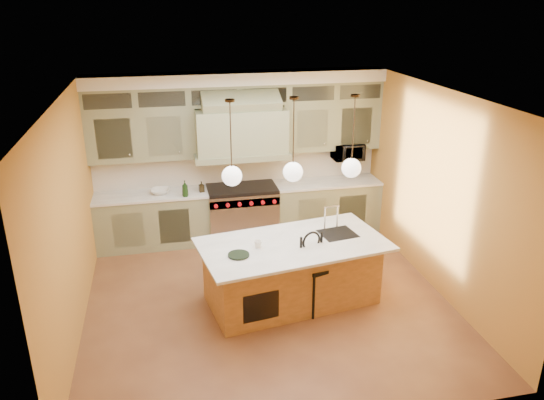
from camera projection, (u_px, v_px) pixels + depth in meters
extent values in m
plane|color=brown|center=(267.00, 299.00, 7.59)|extent=(5.00, 5.00, 0.00)
plane|color=white|center=(266.00, 96.00, 6.54)|extent=(5.00, 5.00, 0.00)
plane|color=#B47C31|center=(238.00, 154.00, 9.34)|extent=(5.00, 0.00, 5.00)
plane|color=#B47C31|center=(322.00, 305.00, 4.78)|extent=(5.00, 0.00, 5.00)
plane|color=#B47C31|center=(70.00, 221.00, 6.57)|extent=(0.00, 5.00, 5.00)
plane|color=#B47C31|center=(438.00, 191.00, 7.55)|extent=(0.00, 5.00, 5.00)
cube|color=gray|center=(153.00, 220.00, 9.10)|extent=(1.90, 0.65, 0.90)
cube|color=gray|center=(326.00, 206.00, 9.71)|extent=(1.90, 0.65, 0.90)
cube|color=white|center=(151.00, 195.00, 8.93)|extent=(1.90, 0.68, 0.04)
cube|color=white|center=(327.00, 182.00, 9.54)|extent=(1.90, 0.68, 0.04)
cube|color=silver|center=(239.00, 167.00, 9.41)|extent=(5.00, 0.04, 0.56)
cube|color=gray|center=(141.00, 135.00, 8.69)|extent=(1.75, 0.35, 0.85)
cube|color=gray|center=(330.00, 125.00, 9.33)|extent=(1.75, 0.35, 0.85)
cube|color=gray|center=(241.00, 131.00, 8.84)|extent=(1.50, 0.70, 0.75)
cube|color=#737958|center=(241.00, 154.00, 8.99)|extent=(1.60, 0.76, 0.10)
cube|color=#333833|center=(238.00, 95.00, 8.80)|extent=(5.00, 0.35, 0.35)
cube|color=white|center=(238.00, 78.00, 8.68)|extent=(5.00, 0.47, 0.20)
cube|color=silver|center=(242.00, 214.00, 9.38)|extent=(1.20, 0.70, 0.90)
cube|color=black|center=(242.00, 188.00, 9.21)|extent=(1.20, 0.70, 0.06)
cube|color=silver|center=(245.00, 203.00, 8.97)|extent=(1.20, 0.06, 0.14)
cube|color=olive|center=(291.00, 272.00, 7.41)|extent=(2.41, 1.42, 0.88)
cube|color=white|center=(293.00, 244.00, 7.20)|extent=(2.70, 1.71, 0.04)
cube|color=black|center=(338.00, 235.00, 7.48)|extent=(0.55, 0.50, 0.05)
cylinder|color=black|center=(314.00, 298.00, 7.01)|extent=(0.04, 0.04, 0.64)
cylinder|color=black|center=(334.00, 291.00, 7.16)|extent=(0.04, 0.04, 0.64)
cylinder|color=black|center=(300.00, 287.00, 7.28)|extent=(0.04, 0.04, 0.64)
cylinder|color=black|center=(320.00, 281.00, 7.43)|extent=(0.04, 0.04, 0.64)
cube|color=black|center=(318.00, 267.00, 7.10)|extent=(0.49, 0.49, 0.05)
torus|color=black|center=(311.00, 241.00, 7.12)|extent=(0.28, 0.12, 0.28)
imported|color=black|center=(348.00, 151.00, 9.50)|extent=(0.54, 0.37, 0.30)
imported|color=#173213|center=(185.00, 189.00, 8.76)|extent=(0.11, 0.11, 0.27)
imported|color=black|center=(202.00, 187.00, 8.99)|extent=(0.09, 0.10, 0.18)
imported|color=white|center=(160.00, 191.00, 8.93)|extent=(0.36, 0.36, 0.08)
imported|color=white|center=(258.00, 244.00, 7.05)|extent=(0.12, 0.12, 0.10)
cylinder|color=#2D2319|center=(230.00, 100.00, 6.38)|extent=(0.12, 0.12, 0.03)
cylinder|color=#2D2319|center=(231.00, 136.00, 6.54)|extent=(0.02, 0.02, 0.93)
sphere|color=white|center=(232.00, 176.00, 6.72)|extent=(0.26, 0.26, 0.26)
cylinder|color=#2D2319|center=(294.00, 98.00, 6.53)|extent=(0.12, 0.12, 0.03)
cylinder|color=#2D2319|center=(294.00, 133.00, 6.69)|extent=(0.02, 0.02, 0.93)
sphere|color=white|center=(293.00, 172.00, 6.88)|extent=(0.26, 0.26, 0.26)
cylinder|color=#2D2319|center=(355.00, 95.00, 6.69)|extent=(0.12, 0.12, 0.03)
cylinder|color=#2D2319|center=(353.00, 130.00, 6.85)|extent=(0.02, 0.02, 0.93)
sphere|color=white|center=(351.00, 168.00, 7.04)|extent=(0.26, 0.26, 0.26)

